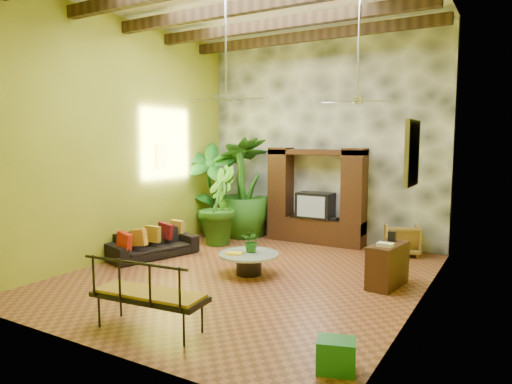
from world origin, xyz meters
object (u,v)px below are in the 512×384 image
Objects in this scene: ceiling_fan_front at (226,86)px; entertainment_center at (316,203)px; green_bin at (336,356)px; iron_bench at (145,292)px; side_console at (388,265)px; tall_plant_c at (243,187)px; tall_plant_b at (218,205)px; sofa at (153,244)px; wicker_armchair at (402,240)px; coffee_table at (249,261)px; tall_plant_a at (210,190)px; ceiling_fan_back at (358,89)px.

entertainment_center is at bearing 86.76° from ceiling_fan_front.
ceiling_fan_front is at bearing 142.81° from green_bin.
iron_bench is 1.76× the size of side_console.
ceiling_fan_front is 0.73× the size of tall_plant_c.
sofa is at bearing -104.64° from tall_plant_b.
entertainment_center is 0.94× the size of tall_plant_c.
side_console is at bearing 51.83° from iron_bench.
wicker_armchair reaches higher than sofa.
green_bin is at bearing -101.30° from sofa.
coffee_table is (2.43, -0.06, -0.02)m from sofa.
tall_plant_a is 5.37m from side_console.
ceiling_fan_back reaches higher than green_bin.
tall_plant_a is at bearing 136.58° from green_bin.
sofa is 0.74× the size of tall_plant_c.
green_bin is at bearing -50.17° from tall_plant_c.
tall_plant_c is at bearing 123.46° from coffee_table.
entertainment_center reaches higher than wicker_armchair.
green_bin is at bearing -43.63° from tall_plant_b.
side_console is (0.28, -2.37, 0.04)m from wicker_armchair.
ceiling_fan_back is at bearing 105.59° from green_bin.
green_bin is at bearing -76.92° from side_console.
tall_plant_b is (-1.98, -1.28, -0.02)m from entertainment_center.
iron_bench is at bearing -173.79° from green_bin.
ceiling_fan_front reaches higher than sofa.
tall_plant_a reaches higher than entertainment_center.
coffee_table reaches higher than green_bin.
ceiling_fan_back reaches higher than sofa.
entertainment_center is at bearing 15.34° from tall_plant_a.
ceiling_fan_back is 0.98× the size of sofa.
tall_plant_b is at bearing -94.43° from tall_plant_c.
tall_plant_b is at bearing 169.65° from ceiling_fan_back.
sofa is (-4.04, -1.10, -3.12)m from ceiling_fan_back.
ceiling_fan_back reaches higher than tall_plant_c.
coffee_table is 0.69× the size of iron_bench.
iron_bench is at bearing -81.50° from ceiling_fan_front.
ceiling_fan_front is 4.54× the size of green_bin.
side_console is at bearing 75.64° from wicker_armchair.
ceiling_fan_back is at bearing 35.73° from coffee_table.
iron_bench is at bearing -109.60° from ceiling_fan_back.
ceiling_fan_front is 0.98× the size of tall_plant_b.
entertainment_center is at bearing 114.94° from green_bin.
ceiling_fan_front reaches higher than coffee_table.
iron_bench is (0.36, -2.43, -2.87)m from ceiling_fan_front.
sofa is at bearing 167.37° from ceiling_fan_front.
tall_plant_a is 1.29× the size of tall_plant_b.
entertainment_center is 3.50m from ceiling_fan_back.
ceiling_fan_front reaches higher than entertainment_center.
tall_plant_c is 4.93m from side_console.
side_console is at bearing -46.50° from entertainment_center.
coffee_table is at bearing -56.54° from tall_plant_c.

